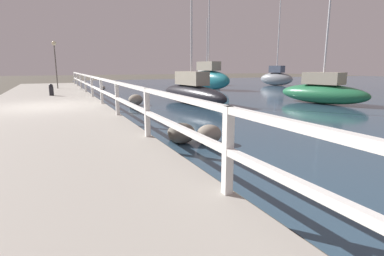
# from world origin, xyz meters

# --- Properties ---
(ground_plane) EXTENTS (120.00, 120.00, 0.00)m
(ground_plane) POSITION_xyz_m (0.00, 0.00, 0.00)
(ground_plane) COLOR #4C473D
(dock_walkway) EXTENTS (4.46, 36.00, 0.31)m
(dock_walkway) POSITION_xyz_m (0.00, 0.00, 0.15)
(dock_walkway) COLOR #9E998E
(dock_walkway) RESTS_ON ground
(railing) EXTENTS (0.10, 32.50, 1.03)m
(railing) POSITION_xyz_m (2.13, -0.00, 1.01)
(railing) COLOR white
(railing) RESTS_ON dock_walkway
(boulder_water_edge) EXTENTS (0.64, 0.58, 0.48)m
(boulder_water_edge) POSITION_xyz_m (3.02, -6.23, 0.24)
(boulder_water_edge) COLOR #666056
(boulder_water_edge) RESTS_ON ground
(boulder_mid_strip) EXTENTS (0.59, 0.53, 0.44)m
(boulder_mid_strip) POSITION_xyz_m (3.61, -6.49, 0.22)
(boulder_mid_strip) COLOR gray
(boulder_mid_strip) RESTS_ON ground
(boulder_downstream) EXTENTS (0.39, 0.35, 0.29)m
(boulder_downstream) POSITION_xyz_m (3.92, 12.09, 0.15)
(boulder_downstream) COLOR gray
(boulder_downstream) RESTS_ON ground
(boulder_near_dock) EXTENTS (0.67, 0.60, 0.50)m
(boulder_near_dock) POSITION_xyz_m (3.85, 1.34, 0.25)
(boulder_near_dock) COLOR gray
(boulder_near_dock) RESTS_ON ground
(boulder_far_strip) EXTENTS (0.46, 0.41, 0.34)m
(boulder_far_strip) POSITION_xyz_m (3.08, -5.76, 0.17)
(boulder_far_strip) COLOR slate
(boulder_far_strip) RESTS_ON ground
(mooring_bollard) EXTENTS (0.22, 0.22, 0.60)m
(mooring_bollard) POSITION_xyz_m (0.26, 4.69, 0.61)
(mooring_bollard) COLOR black
(mooring_bollard) RESTS_ON dock_walkway
(dock_lamp) EXTENTS (0.29, 0.29, 3.18)m
(dock_lamp) POSITION_xyz_m (0.65, 10.40, 2.76)
(dock_lamp) COLOR #514C47
(dock_lamp) RESTS_ON dock_walkway
(sailboat_white) EXTENTS (2.09, 4.27, 6.31)m
(sailboat_white) POSITION_xyz_m (14.35, 14.30, 0.63)
(sailboat_white) COLOR white
(sailboat_white) RESTS_ON water_surface
(sailboat_green) EXTENTS (2.38, 4.60, 4.79)m
(sailboat_green) POSITION_xyz_m (12.25, -1.93, 0.60)
(sailboat_green) COLOR #236B42
(sailboat_green) RESTS_ON water_surface
(sailboat_teal) EXTENTS (2.05, 5.11, 6.77)m
(sailboat_teal) POSITION_xyz_m (11.61, 8.76, 0.89)
(sailboat_teal) COLOR #1E707A
(sailboat_teal) RESTS_ON water_surface
(sailboat_black) EXTENTS (1.47, 5.73, 5.63)m
(sailboat_black) POSITION_xyz_m (6.37, 0.52, 0.60)
(sailboat_black) COLOR black
(sailboat_black) RESTS_ON water_surface
(sailboat_gray) EXTENTS (2.33, 3.62, 8.03)m
(sailboat_gray) POSITION_xyz_m (20.17, 10.82, 0.77)
(sailboat_gray) COLOR gray
(sailboat_gray) RESTS_ON water_surface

